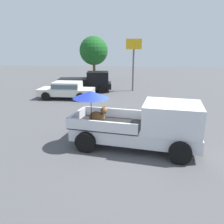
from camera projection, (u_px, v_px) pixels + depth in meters
The scene contains 6 objects.
ground_plane at pixel (134, 146), 9.02m from camera, with size 80.00×80.00×0.00m, color #4C4C4F.
pickup_truck_main at pixel (144, 124), 8.63m from camera, with size 5.28×2.87×2.27m.
pickup_truck_red at pixel (87, 82), 20.07m from camera, with size 5.01×2.71×1.80m.
parked_sedan_near at pixel (67, 89), 17.26m from camera, with size 4.30×1.99×1.33m.
motel_sign at pixel (134, 55), 19.72m from camera, with size 1.40×0.16×4.66m.
tree_by_lot at pixel (94, 51), 25.86m from camera, with size 3.34×3.34×5.23m.
Camera 1 is at (-0.01, -8.31, 3.89)m, focal length 35.14 mm.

